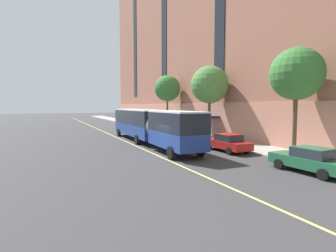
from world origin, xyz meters
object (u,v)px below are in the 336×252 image
street_tree_far_downtown (167,89)px  fire_hydrant (173,131)px  parked_car_green_1 (175,132)px  street_tree_far_uptown (210,85)px  parked_car_green_4 (310,160)px  parked_car_navy_0 (148,127)px  parked_car_navy_6 (136,124)px  street_tree_mid_block (297,74)px  city_bus (148,124)px  parked_car_silver_2 (124,122)px  parked_car_red_5 (227,143)px

street_tree_far_downtown → fire_hydrant: bearing=-106.5°
parked_car_green_1 → street_tree_far_uptown: (3.06, -2.87, 5.65)m
parked_car_green_4 → parked_car_navy_0: bearing=89.8°
parked_car_green_1 → parked_car_navy_6: size_ratio=1.02×
parked_car_green_1 → street_tree_far_downtown: street_tree_far_downtown is taller
parked_car_green_1 → street_tree_mid_block: bearing=-78.1°
city_bus → street_tree_far_uptown: 8.82m
street_tree_far_uptown → parked_car_navy_6: bearing=99.4°
parked_car_silver_2 → parked_car_red_5: 33.11m
parked_car_silver_2 → fire_hydrant: 19.01m
parked_car_navy_0 → parked_car_navy_6: 6.07m
parked_car_navy_6 → street_tree_far_uptown: street_tree_far_uptown is taller
city_bus → parked_car_navy_0: bearing=69.6°
street_tree_far_downtown → fire_hydrant: (-1.43, -4.85, -6.19)m
parked_car_red_5 → fire_hydrant: size_ratio=6.48×
street_tree_mid_block → street_tree_far_downtown: bearing=90.0°
parked_car_red_5 → street_tree_far_uptown: street_tree_far_uptown is taller
parked_car_green_1 → street_tree_mid_block: (3.06, -14.52, 5.62)m
parked_car_green_4 → parked_car_green_1: bearing=89.3°
fire_hydrant → city_bus: bearing=-132.2°
parked_car_green_1 → street_tree_far_downtown: bearing=70.8°
parked_car_red_5 → street_tree_far_uptown: size_ratio=0.55×
parked_car_silver_2 → street_tree_far_downtown: size_ratio=0.53×
parked_car_green_4 → parked_car_silver_2: bearing=89.7°
parked_car_navy_6 → street_tree_mid_block: size_ratio=0.53×
parked_car_silver_2 → street_tree_mid_block: street_tree_mid_block is taller
street_tree_far_uptown → street_tree_far_downtown: size_ratio=0.99×
parked_car_green_4 → parked_car_navy_6: (0.27, 33.49, -0.00)m
parked_car_red_5 → parked_car_green_1: bearing=89.9°
parked_car_navy_6 → fire_hydrant: 11.39m
parked_car_navy_0 → parked_car_silver_2: 13.72m
parked_car_green_1 → street_tree_far_uptown: street_tree_far_uptown is taller
parked_car_navy_0 → parked_car_red_5: same height
parked_car_navy_0 → parked_car_green_4: (-0.10, -27.42, -0.00)m
parked_car_red_5 → street_tree_mid_block: bearing=-54.1°
city_bus → street_tree_far_downtown: 14.75m
parked_car_green_1 → parked_car_silver_2: same height
parked_car_green_1 → parked_car_red_5: (-0.03, -10.25, 0.00)m
parked_car_green_1 → fire_hydrant: bearing=67.5°
street_tree_far_downtown → parked_car_green_4: bearing=-96.9°
street_tree_far_downtown → city_bus: bearing=-123.2°
parked_car_green_1 → parked_car_green_4: 18.29m
parked_car_navy_6 → fire_hydrant: bearing=-82.1°
parked_car_navy_0 → fire_hydrant: parked_car_navy_0 is taller
city_bus → parked_car_green_4: 16.00m
parked_car_silver_2 → parked_car_red_5: bearing=-90.0°
street_tree_mid_block → street_tree_far_uptown: bearing=90.0°
city_bus → parked_car_green_1: (4.61, 2.96, -1.29)m
parked_car_silver_2 → parked_car_navy_6: 7.65m
parked_car_navy_0 → parked_car_green_4: 27.42m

